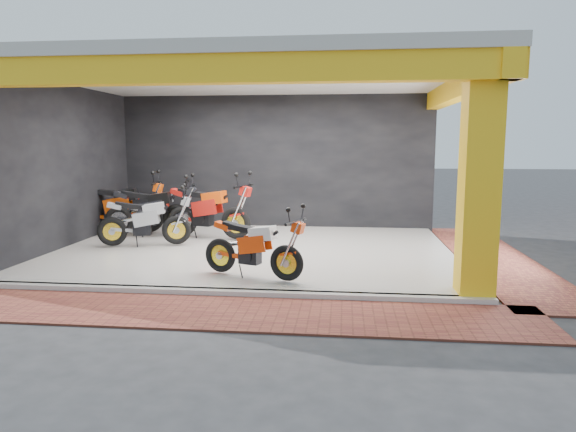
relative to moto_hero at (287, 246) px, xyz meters
name	(u,v)px	position (x,y,z in m)	size (l,w,h in m)	color
ground	(234,278)	(-0.96, 0.50, -0.69)	(80.00, 80.00, 0.00)	#2D2D30
showroom_floor	(254,251)	(-0.96, 2.50, -0.64)	(8.00, 6.00, 0.10)	silver
showroom_ceiling	(253,75)	(-0.96, 2.50, 2.91)	(8.40, 6.40, 0.20)	beige
back_wall	(274,163)	(-0.96, 5.60, 1.06)	(8.20, 0.20, 3.50)	black
left_wall	(63,168)	(-5.06, 2.50, 1.06)	(0.20, 6.20, 3.50)	black
corner_column	(479,180)	(2.79, -0.25, 1.06)	(0.50, 0.50, 3.50)	yellow
header_beam_front	(215,69)	(-0.96, -0.50, 2.61)	(8.40, 0.30, 0.40)	yellow
header_beam_right	(460,89)	(3.04, 2.50, 2.61)	(0.30, 6.40, 0.40)	yellow
floor_kerb	(219,293)	(-0.96, -0.52, -0.64)	(8.00, 0.20, 0.10)	silver
paver_front	(205,312)	(-0.96, -1.30, -0.67)	(9.00, 1.40, 0.03)	#974631
paver_right	(494,258)	(3.84, 2.50, -0.67)	(1.40, 7.00, 0.03)	#974631
moto_hero	(287,246)	(0.00, 0.00, 0.00)	(1.92, 0.71, 1.17)	red
moto_row_a	(176,216)	(-2.67, 2.67, 0.04)	(2.05, 0.76, 1.25)	#999BA0
moto_row_b	(182,207)	(-2.85, 3.64, 0.12)	(2.31, 0.86, 1.41)	black
moto_row_c	(236,208)	(-1.53, 3.38, 0.16)	(2.43, 0.90, 1.48)	red
moto_row_d	(148,203)	(-3.82, 4.07, 0.15)	(2.40, 0.89, 1.47)	#EF4E0A
moto_row_e	(182,205)	(-3.30, 5.00, 0.01)	(1.94, 0.72, 1.19)	red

